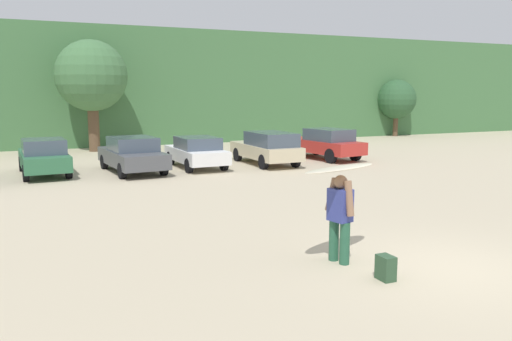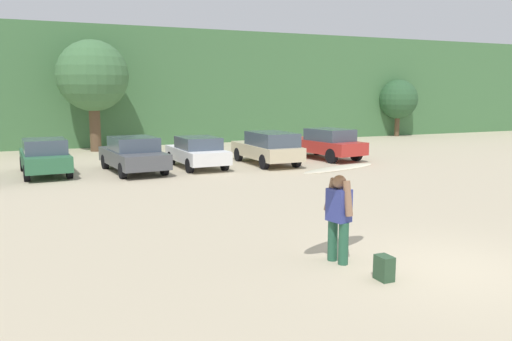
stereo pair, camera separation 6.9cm
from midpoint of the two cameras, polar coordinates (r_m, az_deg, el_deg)
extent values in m
plane|color=#C1B293|center=(10.74, 20.82, -10.07)|extent=(120.00, 120.00, 0.00)
cube|color=#427042|center=(39.18, -12.96, 8.92)|extent=(108.00, 12.00, 7.36)
cylinder|color=brown|center=(30.80, -17.28, 4.42)|extent=(0.62, 0.62, 2.57)
sphere|color=#427042|center=(30.74, -17.53, 9.96)|extent=(3.98, 3.98, 3.98)
cylinder|color=brown|center=(41.12, 15.35, 4.77)|extent=(0.37, 0.37, 1.56)
sphere|color=#2D5633|center=(41.04, 15.46, 7.60)|extent=(2.95, 2.95, 2.95)
cube|color=#2D6642|center=(22.75, -22.23, 1.12)|extent=(1.94, 4.49, 0.60)
cube|color=#3F4C5B|center=(22.30, -22.23, 2.50)|extent=(1.67, 2.08, 0.58)
cylinder|color=black|center=(24.19, -24.27, 0.69)|extent=(0.26, 0.65, 0.63)
cylinder|color=black|center=(24.30, -20.67, 0.93)|extent=(0.26, 0.65, 0.63)
cylinder|color=black|center=(21.31, -23.91, -0.27)|extent=(0.26, 0.65, 0.63)
cylinder|color=black|center=(21.43, -19.83, 0.01)|extent=(0.26, 0.65, 0.63)
cube|color=#4C4F54|center=(22.35, -13.33, 1.41)|extent=(2.29, 4.73, 0.61)
cube|color=#3F4C5B|center=(22.17, -13.30, 2.89)|extent=(1.91, 2.25, 0.57)
cylinder|color=black|center=(23.64, -16.26, 0.94)|extent=(0.28, 0.65, 0.63)
cylinder|color=black|center=(24.06, -12.34, 1.22)|extent=(0.28, 0.65, 0.63)
cylinder|color=black|center=(20.73, -14.42, -0.02)|extent=(0.28, 0.65, 0.63)
cylinder|color=black|center=(21.21, -10.01, 0.31)|extent=(0.28, 0.65, 0.63)
cube|color=white|center=(23.17, -6.47, 1.77)|extent=(1.87, 4.18, 0.56)
cube|color=#3F4C5B|center=(22.90, -6.31, 3.05)|extent=(1.67, 2.10, 0.52)
cylinder|color=black|center=(24.26, -9.25, 1.35)|extent=(0.24, 0.63, 0.62)
cylinder|color=black|center=(24.74, -5.77, 1.56)|extent=(0.24, 0.63, 0.62)
cylinder|color=black|center=(21.68, -7.25, 0.54)|extent=(0.24, 0.63, 0.62)
cylinder|color=black|center=(22.21, -3.41, 0.78)|extent=(0.24, 0.63, 0.62)
cube|color=beige|center=(24.17, 1.20, 2.20)|extent=(1.82, 4.53, 0.60)
cube|color=#3F4C5B|center=(23.56, 1.85, 3.50)|extent=(1.65, 2.65, 0.61)
cylinder|color=black|center=(25.24, -1.87, 1.78)|extent=(0.23, 0.66, 0.66)
cylinder|color=black|center=(25.87, 1.38, 1.96)|extent=(0.23, 0.66, 0.66)
cylinder|color=black|center=(22.53, 1.00, 0.96)|extent=(0.23, 0.66, 0.66)
cylinder|color=black|center=(23.25, 4.54, 1.17)|extent=(0.23, 0.66, 0.66)
cube|color=#B72D28|center=(26.30, 7.61, 2.71)|extent=(2.45, 4.76, 0.61)
cube|color=#3F4C5B|center=(25.92, 8.24, 3.93)|extent=(1.94, 2.43, 0.58)
cylinder|color=black|center=(27.01, 4.27, 2.26)|extent=(0.33, 0.73, 0.70)
cylinder|color=black|center=(27.98, 6.84, 2.45)|extent=(0.33, 0.73, 0.70)
cylinder|color=black|center=(24.69, 8.44, 1.59)|extent=(0.33, 0.73, 0.70)
cylinder|color=black|center=(25.75, 11.08, 1.81)|extent=(0.33, 0.73, 0.70)
cylinder|color=#26593F|center=(10.31, 9.83, -7.95)|extent=(0.20, 0.20, 0.84)
cylinder|color=#26593F|center=(10.52, 8.65, -7.59)|extent=(0.20, 0.20, 0.84)
cube|color=#333D8C|center=(10.23, 9.33, -3.78)|extent=(0.41, 0.49, 0.64)
sphere|color=#8C664C|center=(10.14, 9.40, -1.26)|extent=(0.27, 0.27, 0.27)
cylinder|color=#8C664C|center=(10.04, 10.31, -3.06)|extent=(0.19, 0.27, 0.69)
cylinder|color=#8C664C|center=(10.36, 8.43, -2.65)|extent=(0.21, 0.34, 0.69)
ellipsoid|color=beige|center=(10.13, 9.38, 0.24)|extent=(2.05, 1.18, 0.11)
cube|color=#2D4C33|center=(9.69, 14.18, -10.40)|extent=(0.24, 0.34, 0.45)
camera|label=1|loc=(0.03, -89.87, 0.02)|focal=36.22mm
camera|label=2|loc=(0.03, 90.13, -0.02)|focal=36.22mm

